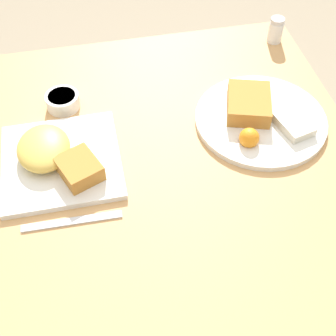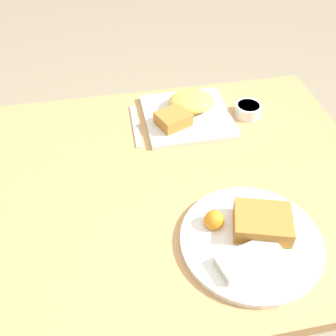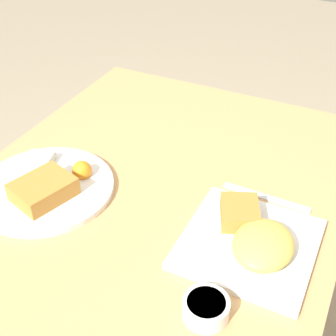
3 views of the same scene
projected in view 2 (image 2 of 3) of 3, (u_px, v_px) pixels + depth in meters
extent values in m
plane|color=gray|center=(173.00, 316.00, 1.47)|extent=(8.00, 8.00, 0.00)
cube|color=tan|center=(175.00, 185.00, 0.98)|extent=(1.00, 0.81, 0.04)
cylinder|color=#9F7649|center=(266.00, 171.00, 1.54)|extent=(0.05, 0.05, 0.69)
cylinder|color=#9F7649|center=(35.00, 203.00, 1.42)|extent=(0.05, 0.05, 0.69)
cube|color=white|center=(187.00, 116.00, 1.14)|extent=(0.25, 0.25, 0.01)
ellipsoid|color=#E5BC51|center=(191.00, 101.00, 1.15)|extent=(0.14, 0.11, 0.04)
cube|color=#B77A33|center=(173.00, 119.00, 1.09)|extent=(0.11, 0.10, 0.04)
cylinder|color=white|center=(251.00, 241.00, 0.83)|extent=(0.30, 0.30, 0.01)
cube|color=#B77A33|center=(262.00, 222.00, 0.83)|extent=(0.14, 0.13, 0.04)
cube|color=beige|center=(250.00, 259.00, 0.78)|extent=(0.15, 0.09, 0.02)
sphere|color=orange|center=(214.00, 220.00, 0.84)|extent=(0.04, 0.04, 0.04)
cylinder|color=white|center=(248.00, 110.00, 1.15)|extent=(0.08, 0.08, 0.03)
cylinder|color=#D1B775|center=(249.00, 106.00, 1.14)|extent=(0.06, 0.06, 0.00)
cube|color=silver|center=(136.00, 126.00, 1.12)|extent=(0.02, 0.19, 0.00)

